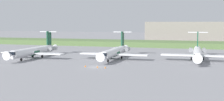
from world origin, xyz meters
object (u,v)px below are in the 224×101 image
object	(u,v)px
regional_jet_third	(115,52)
safety_cone_rear_marker	(105,67)
safety_cone_front_marker	(85,66)
safety_cone_mid_marker	(97,67)
regional_jet_fourth	(197,53)
regional_jet_second	(34,51)

from	to	relation	value
regional_jet_third	safety_cone_rear_marker	distance (m)	19.80
regional_jet_third	safety_cone_rear_marker	xyz separation A→B (m)	(2.72, -19.48, -2.26)
safety_cone_rear_marker	safety_cone_front_marker	bearing A→B (deg)	174.05
safety_cone_mid_marker	regional_jet_fourth	bearing A→B (deg)	41.54
safety_cone_mid_marker	safety_cone_rear_marker	bearing A→B (deg)	-3.99
safety_cone_mid_marker	safety_cone_rear_marker	size ratio (longest dim) A/B	1.00
safety_cone_front_marker	safety_cone_rear_marker	world-z (taller)	same
safety_cone_front_marker	regional_jet_fourth	bearing A→B (deg)	37.24
regional_jet_third	safety_cone_front_marker	xyz separation A→B (m)	(-3.24, -18.86, -2.26)
regional_jet_second	regional_jet_fourth	distance (m)	54.89
regional_jet_third	regional_jet_second	bearing A→B (deg)	-170.17
regional_jet_second	regional_jet_third	bearing A→B (deg)	9.83
safety_cone_front_marker	safety_cone_rear_marker	xyz separation A→B (m)	(5.96, -0.62, 0.00)
regional_jet_fourth	safety_cone_rear_marker	xyz separation A→B (m)	(-23.87, -23.29, -2.26)
regional_jet_third	regional_jet_fourth	distance (m)	26.86
regional_jet_fourth	safety_cone_rear_marker	distance (m)	33.42
regional_jet_second	safety_cone_mid_marker	world-z (taller)	regional_jet_second
regional_jet_fourth	safety_cone_rear_marker	world-z (taller)	regional_jet_fourth
safety_cone_front_marker	safety_cone_mid_marker	xyz separation A→B (m)	(3.71, -0.46, 0.00)
safety_cone_rear_marker	regional_jet_third	bearing A→B (deg)	97.94
regional_jet_second	regional_jet_fourth	xyz separation A→B (m)	(54.21, 8.59, 0.00)
regional_jet_third	safety_cone_mid_marker	xyz separation A→B (m)	(0.48, -19.33, -2.26)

